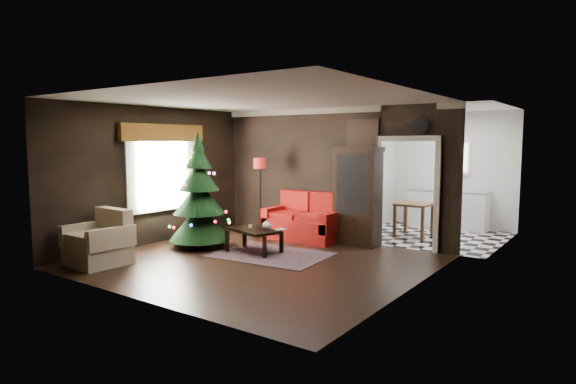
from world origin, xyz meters
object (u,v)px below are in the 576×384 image
Objects in this scene: curio_cabinet at (357,198)px; kitchen_table at (414,220)px; armchair at (98,238)px; floor_lamp at (260,198)px; loveseat at (304,217)px; teapot at (266,225)px; christmas_tree at (199,194)px; wall_clock at (420,126)px; coffee_table at (254,241)px.

kitchen_table is (0.65, 1.43, -0.57)m from curio_cabinet.
floor_lamp is at bearing 82.67° from armchair.
loveseat is at bearing -169.17° from curio_cabinet.
kitchen_table reaches higher than teapot.
christmas_tree is at bearing -132.35° from kitchen_table.
wall_clock reaches higher than teapot.
armchair is 2.94m from teapot.
armchair reaches higher than coffee_table.
curio_cabinet is 3.17m from christmas_tree.
armchair is 5.19× the size of teapot.
curio_cabinet reaches higher than loveseat.
coffee_table is (0.97, -1.41, -0.60)m from floor_lamp.
loveseat is 1.82× the size of armchair.
kitchen_table is (3.12, 3.42, -0.68)m from christmas_tree.
loveseat reaches higher than teapot.
floor_lamp reaches higher than coffee_table.
coffee_table is at bearing -93.79° from loveseat.
christmas_tree is (-1.32, -1.77, 0.55)m from loveseat.
teapot is at bearing 10.96° from christmas_tree.
coffee_table is at bearing -120.75° from kitchen_table.
curio_cabinet is at bearing 38.88° from christmas_tree.
teapot is (0.25, 0.06, 0.31)m from coffee_table.
wall_clock is at bearing 8.53° from curio_cabinet.
armchair is (-0.40, -2.00, -0.59)m from christmas_tree.
kitchen_table reaches higher than coffee_table.
curio_cabinet reaches higher than coffee_table.
loveseat reaches higher than kitchen_table.
floor_lamp is 1.93× the size of armchair.
teapot is 0.24× the size of kitchen_table.
armchair is at bearing -134.29° from wall_clock.
floor_lamp is 1.81m from coffee_table.
wall_clock reaches higher than loveseat.
teapot is at bearing 53.49° from armchair.
curio_cabinet reaches higher than armchair.
floor_lamp is at bearing -148.09° from kitchen_table.
kitchen_table is at bearing 47.65° from christmas_tree.
christmas_tree is 3.07× the size of kitchen_table.
curio_cabinet is 2.53× the size of kitchen_table.
christmas_tree reaches higher than curio_cabinet.
wall_clock is at bearing 8.97° from floor_lamp.
curio_cabinet is 2.03× the size of armchair.
floor_lamp is 5.63× the size of wall_clock.
christmas_tree is 2.35× the size of coffee_table.
loveseat is 5.31× the size of wall_clock.
wall_clock reaches higher than christmas_tree.
loveseat is 1.73× the size of coffee_table.
coffee_table is at bearing -125.32° from curio_cabinet.
curio_cabinet reaches higher than teapot.
loveseat is 4.14m from armchair.
teapot is 3.44m from wall_clock.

